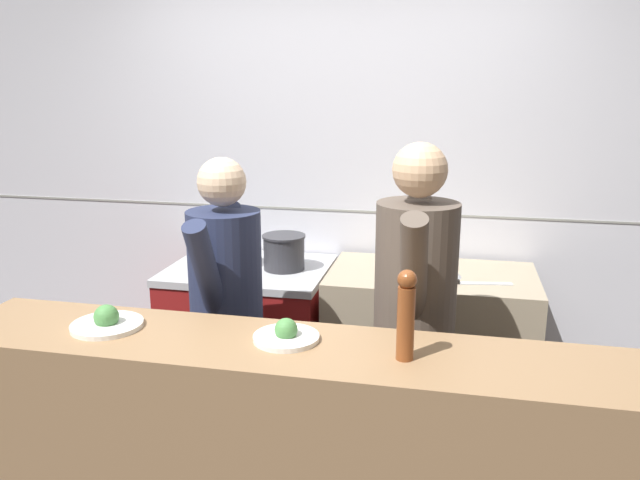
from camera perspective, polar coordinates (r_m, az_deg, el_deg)
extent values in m
cube|color=silver|center=(3.73, 1.98, 5.07)|extent=(8.00, 0.06, 2.60)
cube|color=gray|center=(3.73, 1.88, 2.72)|extent=(8.00, 0.00, 0.01)
cube|color=maroon|center=(3.72, -6.32, -9.23)|extent=(0.88, 0.70, 0.84)
cube|color=#B7BABF|center=(3.57, -6.51, -2.75)|extent=(0.89, 0.71, 0.04)
cube|color=#B7BABF|center=(3.40, -8.16, -10.41)|extent=(0.79, 0.03, 0.10)
cube|color=gray|center=(3.53, 9.90, -10.04)|extent=(1.09, 0.65, 0.91)
cube|color=black|center=(3.46, 9.35, -18.23)|extent=(1.07, 0.04, 0.10)
cube|color=#93704C|center=(2.42, -3.20, -20.64)|extent=(2.46, 0.45, 1.02)
cylinder|color=#2D2D33|center=(3.57, -9.35, -0.87)|extent=(0.31, 0.31, 0.20)
cylinder|color=#2D2D33|center=(3.54, -9.41, 0.57)|extent=(0.33, 0.33, 0.01)
cylinder|color=#2D2D33|center=(3.48, -3.31, -1.11)|extent=(0.23, 0.23, 0.20)
cylinder|color=#2D2D33|center=(3.45, -3.33, 0.36)|extent=(0.24, 0.24, 0.01)
cone|color=#B7BABF|center=(3.32, 10.76, -2.35)|extent=(0.25, 0.25, 0.11)
cube|color=#B7BABF|center=(3.25, 14.92, -3.87)|extent=(0.27, 0.08, 0.01)
cube|color=black|center=(3.22, 11.66, -3.74)|extent=(0.11, 0.04, 0.02)
cylinder|color=white|center=(2.44, -18.89, -7.37)|extent=(0.26, 0.26, 0.02)
sphere|color=#4C8C47|center=(2.43, -18.95, -6.66)|extent=(0.09, 0.09, 0.09)
cylinder|color=white|center=(2.20, -3.11, -8.90)|extent=(0.23, 0.23, 0.02)
sphere|color=#4C8C47|center=(2.19, -3.12, -8.18)|extent=(0.08, 0.08, 0.08)
cylinder|color=brown|center=(2.03, 7.83, -7.58)|extent=(0.06, 0.06, 0.25)
sphere|color=brown|center=(1.98, 7.98, -3.59)|extent=(0.06, 0.06, 0.06)
cube|color=black|center=(3.06, -8.15, -15.76)|extent=(0.28, 0.18, 0.74)
cylinder|color=#262D4C|center=(2.78, -8.64, -3.56)|extent=(0.33, 0.33, 0.61)
sphere|color=beige|center=(2.69, -8.98, 5.27)|extent=(0.21, 0.21, 0.21)
cylinder|color=#262D4C|center=(2.93, -7.33, -1.12)|extent=(0.10, 0.31, 0.51)
cylinder|color=#262D4C|center=(2.60, -10.24, -3.29)|extent=(0.10, 0.31, 0.51)
cube|color=black|center=(2.90, 8.19, -17.11)|extent=(0.29, 0.19, 0.78)
cylinder|color=brown|center=(2.61, 8.74, -3.60)|extent=(0.34, 0.34, 0.64)
sphere|color=#D8AD84|center=(2.51, 9.13, 6.35)|extent=(0.22, 0.22, 0.22)
cylinder|color=brown|center=(2.78, 9.00, -0.86)|extent=(0.11, 0.33, 0.54)
cylinder|color=brown|center=(2.39, 8.56, -3.32)|extent=(0.11, 0.33, 0.54)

